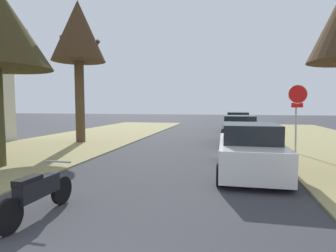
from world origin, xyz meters
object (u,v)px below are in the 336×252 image
at_px(parked_sedan_black, 239,131).
at_px(parked_sedan_white, 249,150).
at_px(parked_sedan_green, 237,123).
at_px(stop_sign_far, 297,104).
at_px(parked_motorcycle, 37,193).
at_px(street_tree_left_mid_b, 78,34).

bearing_deg(parked_sedan_black, parked_sedan_white, -89.51).
xyz_separation_m(parked_sedan_black, parked_sedan_green, (0.18, 7.15, 0.00)).
distance_m(stop_sign_far, parked_sedan_green, 10.21).
bearing_deg(parked_sedan_green, stop_sign_far, -77.88).
height_order(parked_sedan_black, parked_motorcycle, parked_sedan_black).
bearing_deg(parked_sedan_black, parked_sedan_green, 88.59).
relative_size(street_tree_left_mid_b, parked_sedan_green, 1.78).
bearing_deg(street_tree_left_mid_b, stop_sign_far, -7.07).
bearing_deg(parked_sedan_green, parked_sedan_black, -91.41).
xyz_separation_m(stop_sign_far, parked_sedan_white, (-2.24, -3.76, -1.47)).
bearing_deg(parked_sedan_white, parked_sedan_black, 90.49).
height_order(parked_sedan_green, parked_motorcycle, parked_sedan_green).
relative_size(stop_sign_far, parked_motorcycle, 1.45).
xyz_separation_m(stop_sign_far, street_tree_left_mid_b, (-11.11, 1.38, 3.91)).
bearing_deg(stop_sign_far, parked_sedan_green, 102.12).
height_order(stop_sign_far, parked_sedan_black, stop_sign_far).
bearing_deg(parked_sedan_white, parked_motorcycle, -133.51).
xyz_separation_m(street_tree_left_mid_b, parked_sedan_white, (8.87, -5.14, -5.37)).
height_order(street_tree_left_mid_b, parked_sedan_white, street_tree_left_mid_b).
distance_m(street_tree_left_mid_b, parked_sedan_black, 10.41).
relative_size(stop_sign_far, parked_sedan_white, 0.67).
bearing_deg(parked_sedan_black, street_tree_left_mid_b, -171.27).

